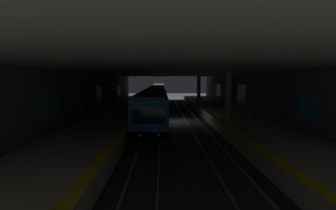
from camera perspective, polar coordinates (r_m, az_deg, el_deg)
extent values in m
plane|color=#2D302D|center=(28.21, 1.24, -3.95)|extent=(120.00, 120.00, 0.00)
cube|color=gray|center=(28.48, 7.13, -3.74)|extent=(60.00, 0.09, 0.16)
cube|color=gray|center=(28.30, 4.24, -3.77)|extent=(60.00, 0.09, 0.16)
cube|color=gray|center=(28.17, -1.77, -3.80)|extent=(60.00, 0.09, 0.16)
cube|color=gray|center=(28.21, -4.71, -3.80)|extent=(60.00, 0.09, 0.16)
cube|color=beige|center=(29.17, 14.22, -2.76)|extent=(60.00, 5.30, 1.05)
cube|color=yellow|center=(28.55, 9.70, -1.78)|extent=(60.00, 0.60, 0.01)
cube|color=beige|center=(28.58, -12.01, -2.88)|extent=(60.00, 5.30, 1.05)
cube|color=yellow|center=(28.17, -7.32, -1.84)|extent=(60.00, 0.60, 0.01)
cube|color=slate|center=(29.83, 19.71, 1.66)|extent=(60.00, 0.50, 5.60)
cube|color=#338CCC|center=(20.19, 29.81, -0.20)|extent=(2.46, 0.06, 1.89)
cube|color=gold|center=(33.49, 16.82, 2.43)|extent=(3.38, 0.06, 2.50)
cube|color=orange|center=(46.17, 11.72, 3.44)|extent=(3.30, 0.06, 2.21)
cube|color=slate|center=(29.01, -17.74, 1.62)|extent=(60.00, 0.50, 5.60)
cube|color=#4CA566|center=(18.99, -25.92, -0.35)|extent=(2.70, 0.06, 1.99)
cube|color=orange|center=(31.52, -15.89, 2.26)|extent=(3.02, 0.06, 2.15)
cube|color=gold|center=(45.14, -11.47, 3.39)|extent=(2.98, 0.06, 1.81)
cube|color=#ADAAA3|center=(27.81, 1.27, 7.91)|extent=(60.00, 19.40, 0.40)
cylinder|color=gray|center=(21.40, 13.88, 1.72)|extent=(0.56, 0.56, 4.55)
cylinder|color=gray|center=(37.81, 7.20, 3.57)|extent=(0.56, 0.56, 4.55)
cube|color=#19569E|center=(26.43, -3.37, -0.11)|extent=(19.73, 2.80, 2.70)
cube|color=#B27F0F|center=(26.56, -3.36, -2.41)|extent=(19.73, 2.82, 0.56)
cube|color=black|center=(26.40, -3.37, 0.64)|extent=(18.15, 2.83, 0.90)
cube|color=#47474C|center=(26.32, -3.39, 3.07)|extent=(19.33, 2.58, 0.24)
cube|color=black|center=(21.30, -3.85, -5.71)|extent=(2.20, 1.64, 0.76)
cube|color=black|center=(31.99, -3.02, -1.81)|extent=(2.20, 1.64, 0.76)
cube|color=black|center=(16.59, -4.55, -2.47)|extent=(0.04, 2.24, 1.10)
cylinder|color=silver|center=(16.81, -2.28, -7.03)|extent=(0.04, 0.24, 0.24)
cylinder|color=silver|center=(16.88, -6.73, -7.01)|extent=(0.04, 0.24, 0.24)
cube|color=#19569E|center=(46.69, -2.51, 2.49)|extent=(19.73, 2.80, 2.70)
cube|color=#B27F0F|center=(46.76, -2.51, 1.18)|extent=(19.73, 2.82, 0.56)
cube|color=black|center=(46.67, -2.51, 2.92)|extent=(18.15, 2.83, 0.90)
cube|color=#47474C|center=(46.62, -2.52, 4.29)|extent=(19.33, 2.58, 0.24)
cube|color=black|center=(41.40, -2.65, -0.06)|extent=(2.20, 1.64, 0.76)
cube|color=black|center=(52.20, -2.39, 1.17)|extent=(2.20, 1.64, 0.76)
cube|color=#19569E|center=(66.98, -2.17, 3.52)|extent=(19.73, 2.80, 2.70)
cube|color=#B27F0F|center=(67.04, -2.17, 2.60)|extent=(19.73, 2.82, 0.56)
cube|color=black|center=(66.97, -2.18, 3.81)|extent=(18.15, 2.83, 0.90)
cube|color=#47474C|center=(66.94, -2.18, 4.77)|extent=(19.33, 2.58, 0.24)
cube|color=black|center=(61.65, -2.24, 1.90)|extent=(2.20, 1.64, 0.76)
cube|color=black|center=(72.48, -2.11, 2.49)|extent=(2.20, 1.64, 0.76)
cylinder|color=#262628|center=(22.77, 23.99, -3.61)|extent=(0.08, 0.08, 0.42)
cylinder|color=#262628|center=(23.99, 22.60, -3.10)|extent=(0.08, 0.08, 0.42)
cube|color=olive|center=(23.34, 23.30, -2.74)|extent=(1.70, 0.44, 0.08)
cube|color=olive|center=(23.41, 23.81, -2.25)|extent=(1.70, 0.06, 0.40)
cylinder|color=#262628|center=(27.62, 19.27, -1.85)|extent=(0.08, 0.08, 0.42)
cylinder|color=#262628|center=(28.89, 18.32, -1.49)|extent=(0.08, 0.08, 0.42)
cube|color=olive|center=(28.22, 18.80, -1.16)|extent=(1.70, 0.44, 0.08)
cube|color=olive|center=(28.28, 19.23, -0.75)|extent=(1.70, 0.06, 0.40)
cylinder|color=#262628|center=(32.13, 16.26, -0.71)|extent=(0.08, 0.08, 0.42)
cylinder|color=#262628|center=(33.42, 15.55, -0.44)|extent=(0.08, 0.08, 0.42)
cube|color=olive|center=(32.74, 15.91, -0.14)|extent=(1.70, 0.44, 0.08)
cube|color=olive|center=(32.79, 16.29, 0.21)|extent=(1.70, 0.06, 0.40)
cylinder|color=#262628|center=(24.09, -18.71, -2.92)|extent=(0.08, 0.08, 0.42)
cylinder|color=#262628|center=(25.37, -17.80, -2.46)|extent=(0.08, 0.08, 0.42)
cube|color=olive|center=(24.70, -18.26, -2.11)|extent=(1.70, 0.44, 0.08)
cube|color=olive|center=(24.73, -18.76, -1.65)|extent=(1.70, 0.06, 0.40)
cylinder|color=#262628|center=(37.42, -12.42, 0.29)|extent=(0.08, 0.08, 0.42)
cylinder|color=#262628|center=(38.75, -12.04, 0.48)|extent=(0.08, 0.08, 0.42)
cube|color=olive|center=(38.06, -12.24, 0.76)|extent=(1.70, 0.44, 0.08)
cube|color=olive|center=(38.08, -12.57, 1.06)|extent=(1.70, 0.06, 0.40)
cylinder|color=#262628|center=(41.40, -11.35, 0.84)|extent=(0.08, 0.08, 0.42)
cylinder|color=#262628|center=(42.73, -11.04, 1.00)|extent=(0.08, 0.08, 0.42)
cube|color=olive|center=(42.04, -11.20, 1.26)|extent=(1.70, 0.44, 0.08)
cube|color=olive|center=(42.07, -11.50, 1.53)|extent=(1.70, 0.06, 0.40)
cylinder|color=#343434|center=(23.00, -19.57, -2.91)|extent=(0.16, 0.16, 0.77)
cylinder|color=#343434|center=(23.19, -19.42, -2.83)|extent=(0.16, 0.16, 0.77)
cube|color=#284C93|center=(23.00, -19.55, -1.24)|extent=(0.36, 0.22, 0.55)
cylinder|color=#284C93|center=(22.77, -19.74, -1.44)|extent=(0.10, 0.10, 0.52)
cylinder|color=#284C93|center=(23.25, -19.36, -1.29)|extent=(0.10, 0.10, 0.52)
sphere|color=tan|center=(22.96, -19.59, -0.30)|extent=(0.21, 0.21, 0.21)
cylinder|color=#333333|center=(19.48, -14.55, -4.28)|extent=(0.16, 0.16, 0.78)
cylinder|color=#333333|center=(19.67, -14.42, -4.18)|extent=(0.16, 0.16, 0.78)
cube|color=maroon|center=(19.47, -14.53, -2.29)|extent=(0.36, 0.22, 0.56)
cylinder|color=maroon|center=(19.23, -14.70, -2.54)|extent=(0.10, 0.10, 0.53)
cylinder|color=maroon|center=(19.72, -14.36, -2.33)|extent=(0.10, 0.10, 0.53)
sphere|color=tan|center=(19.42, -14.56, -1.17)|extent=(0.21, 0.21, 0.21)
cylinder|color=#303030|center=(36.42, -12.46, 0.45)|extent=(0.16, 0.16, 0.82)
cylinder|color=#303030|center=(36.61, -12.40, 0.48)|extent=(0.16, 0.16, 0.82)
cube|color=#2D754C|center=(36.46, -12.45, 1.55)|extent=(0.36, 0.22, 0.58)
cylinder|color=#2D754C|center=(36.22, -12.53, 1.45)|extent=(0.10, 0.10, 0.55)
cylinder|color=#2D754C|center=(36.71, -12.38, 1.51)|extent=(0.10, 0.10, 0.55)
sphere|color=tan|center=(36.43, -12.47, 2.18)|extent=(0.22, 0.22, 0.22)
cube|color=maroon|center=(25.75, 19.53, -2.42)|extent=(0.30, 0.20, 0.40)
cylinder|color=#595B5E|center=(22.53, -18.21, -2.94)|extent=(0.44, 0.44, 0.85)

